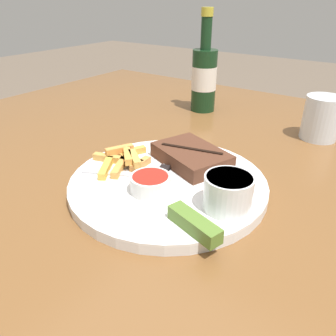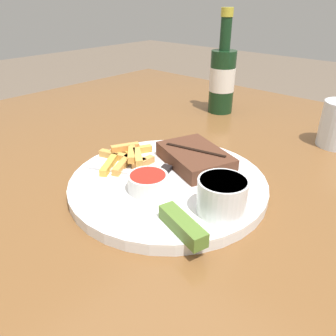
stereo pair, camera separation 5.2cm
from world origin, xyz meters
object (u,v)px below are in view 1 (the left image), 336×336
at_px(coleslaw_cup, 228,191).
at_px(pickle_spear, 194,224).
at_px(beer_bottle, 204,77).
at_px(drinking_glass, 322,118).
at_px(dipping_sauce_cup, 153,184).
at_px(dinner_plate, 168,184).
at_px(knife_utensil, 168,165).
at_px(steak_portion, 191,156).
at_px(fork_utensil, 118,174).

bearing_deg(coleslaw_cup, pickle_spear, -99.41).
xyz_separation_m(beer_bottle, drinking_glass, (0.31, -0.03, -0.04)).
bearing_deg(coleslaw_cup, dipping_sauce_cup, -165.88).
bearing_deg(dinner_plate, beer_bottle, 112.44).
relative_size(coleslaw_cup, dipping_sauce_cup, 1.11).
height_order(dinner_plate, knife_utensil, knife_utensil).
xyz_separation_m(steak_portion, beer_bottle, (-0.16, 0.32, 0.06)).
xyz_separation_m(dinner_plate, fork_utensil, (-0.08, -0.04, 0.01)).
height_order(dipping_sauce_cup, beer_bottle, beer_bottle).
distance_m(steak_portion, fork_utensil, 0.13).
bearing_deg(knife_utensil, pickle_spear, -150.10).
distance_m(dipping_sauce_cup, pickle_spear, 0.11).
relative_size(coleslaw_cup, pickle_spear, 0.81).
bearing_deg(drinking_glass, knife_utensil, -117.79).
bearing_deg(pickle_spear, dipping_sauce_cup, 156.91).
bearing_deg(beer_bottle, drinking_glass, -4.84).
xyz_separation_m(dinner_plate, drinking_glass, (0.15, 0.37, 0.04)).
height_order(coleslaw_cup, knife_utensil, coleslaw_cup).
relative_size(pickle_spear, beer_bottle, 0.33).
height_order(steak_portion, pickle_spear, steak_portion).
height_order(steak_portion, drinking_glass, drinking_glass).
bearing_deg(dipping_sauce_cup, drinking_glass, 70.79).
bearing_deg(dinner_plate, dipping_sauce_cup, -84.49).
bearing_deg(beer_bottle, fork_utensil, -78.75).
height_order(coleslaw_cup, pickle_spear, coleslaw_cup).
relative_size(steak_portion, beer_bottle, 0.60).
bearing_deg(dinner_plate, coleslaw_cup, -8.89).
relative_size(dinner_plate, drinking_glass, 3.40).
xyz_separation_m(dinner_plate, knife_utensil, (-0.03, 0.04, 0.01)).
relative_size(dinner_plate, pickle_spear, 3.78).
distance_m(beer_bottle, drinking_glass, 0.31).
bearing_deg(steak_portion, knife_utensil, -126.77).
relative_size(pickle_spear, drinking_glass, 0.90).
height_order(steak_portion, beer_bottle, beer_bottle).
height_order(dinner_plate, beer_bottle, beer_bottle).
bearing_deg(dipping_sauce_cup, pickle_spear, -23.09).
bearing_deg(steak_portion, drinking_glass, 63.38).
distance_m(pickle_spear, drinking_glass, 0.46).
height_order(coleslaw_cup, fork_utensil, coleslaw_cup).
relative_size(pickle_spear, knife_utensil, 0.52).
bearing_deg(beer_bottle, coleslaw_cup, -56.01).
bearing_deg(dipping_sauce_cup, fork_utensil, 174.07).
bearing_deg(dinner_plate, fork_utensil, -154.10).
distance_m(pickle_spear, beer_bottle, 0.55).
bearing_deg(beer_bottle, dinner_plate, -67.56).
xyz_separation_m(coleslaw_cup, fork_utensil, (-0.19, -0.02, -0.03)).
height_order(pickle_spear, fork_utensil, pickle_spear).
distance_m(dinner_plate, dipping_sauce_cup, 0.05).
bearing_deg(fork_utensil, pickle_spear, -41.58).
relative_size(coleslaw_cup, beer_bottle, 0.27).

